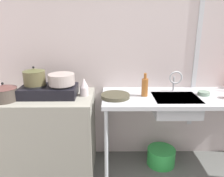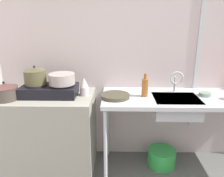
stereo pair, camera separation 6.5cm
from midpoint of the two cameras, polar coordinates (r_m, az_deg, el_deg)
wall_back at (r=2.61m, az=16.70°, el=9.59°), size 4.72×0.10×2.55m
wall_metal_strip at (r=2.62m, az=22.30°, el=11.88°), size 0.05×0.01×2.04m
counter_concrete at (r=2.54m, az=-15.21°, el=-10.80°), size 0.98×0.61×0.84m
counter_sink at (r=2.42m, az=20.01°, el=-3.20°), size 1.78×0.61×0.84m
stove at (r=2.34m, az=-14.87°, el=-0.41°), size 0.55×0.31×0.12m
pot_on_left_burner at (r=2.34m, az=-18.28°, el=3.06°), size 0.22×0.22×0.19m
pot_on_right_burner at (r=2.28m, az=-11.87°, el=2.41°), size 0.26×0.26×0.11m
pot_beside_stove at (r=2.37m, az=-24.95°, el=-0.74°), size 0.25×0.25×0.18m
percolator at (r=2.28m, az=-6.27°, el=0.41°), size 0.09×0.09×0.18m
sink_basin at (r=2.34m, az=16.72°, el=-4.33°), size 0.45×0.37×0.17m
faucet at (r=2.43m, az=16.84°, el=2.33°), size 0.14×0.08×0.23m
frying_pan at (r=2.22m, az=1.66°, el=-1.91°), size 0.29×0.29×0.04m
small_bowl_on_drainboard at (r=2.47m, az=23.32°, el=-1.35°), size 0.12×0.12×0.04m
bottle_by_sink at (r=2.26m, az=9.20°, el=0.36°), size 0.06×0.06×0.24m
bucket_on_floor at (r=2.71m, az=13.21°, el=-16.72°), size 0.31×0.31×0.19m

